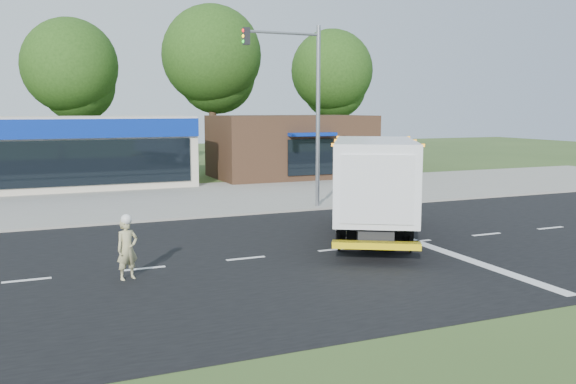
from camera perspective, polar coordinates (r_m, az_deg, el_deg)
name	(u,v)px	position (r m, az deg, el deg)	size (l,w,h in m)	color
ground	(336,250)	(19.41, 4.47, -5.42)	(120.00, 120.00, 0.00)	#385123
road_asphalt	(336,250)	(19.41, 4.47, -5.41)	(60.00, 14.00, 0.02)	black
sidewalk	(250,209)	(26.80, -3.59, -1.60)	(60.00, 2.40, 0.12)	gray
parking_apron	(213,193)	(32.28, -6.99, -0.13)	(60.00, 9.00, 0.02)	gray
lane_markings	(395,255)	(18.93, 10.02, -5.80)	(55.20, 7.00, 0.01)	silver
ems_box_truck	(374,181)	(20.97, 8.01, 1.03)	(5.87, 7.95, 3.44)	black
emergency_worker	(127,247)	(16.42, -14.81, -5.04)	(0.69, 0.57, 1.73)	tan
retail_strip_mall	(26,153)	(36.78, -23.30, 3.39)	(18.00, 6.20, 4.00)	beige
brown_storefront	(291,146)	(40.04, 0.29, 4.32)	(10.00, 6.70, 4.00)	#382316
traffic_signal_pole	(305,97)	(26.77, 1.57, 8.85)	(3.51, 0.25, 8.00)	gray
background_trees	(146,67)	(45.71, -13.16, 11.29)	(36.77, 7.39, 12.10)	#332114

